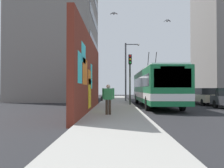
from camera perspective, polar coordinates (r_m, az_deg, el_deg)
name	(u,v)px	position (r m, az deg, el deg)	size (l,w,h in m)	color
ground_plane	(134,107)	(20.24, 5.41, -5.45)	(80.00, 80.00, 0.00)	#232326
sidewalk_slab	(116,106)	(20.17, 0.86, -5.26)	(48.00, 3.20, 0.15)	#9E9B93
graffiti_wall	(89,75)	(15.76, -5.52, 2.18)	(13.08, 0.32, 4.88)	maroon
building_far_left	(59,20)	(34.05, -12.49, 14.82)	(13.25, 9.50, 21.73)	gray
city_bus	(155,86)	(20.77, 10.28, -0.53)	(12.60, 2.67, 4.89)	#19723F
parked_car_champagne	(206,96)	(24.43, 21.49, -2.67)	(4.93, 1.93, 1.58)	#C6B793
parked_car_red	(186,94)	(30.26, 17.38, -2.38)	(4.53, 1.84, 1.58)	#B21E19
parked_car_silver	(174,93)	(36.13, 14.63, -2.19)	(4.30, 1.75, 1.58)	#B7B7BC
pedestrian_near_wall	(108,97)	(12.71, -0.95, -3.13)	(0.22, 0.73, 1.61)	#3F3326
traffic_light	(130,71)	(20.60, 4.34, 3.15)	(0.49, 0.28, 4.34)	#2D382D
street_lamp	(127,68)	(27.10, 3.68, 3.93)	(0.44, 1.68, 6.57)	#4C4C51
flying_pigeons	(138,0)	(18.79, 6.32, 19.45)	(5.54, 4.69, 3.10)	slate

